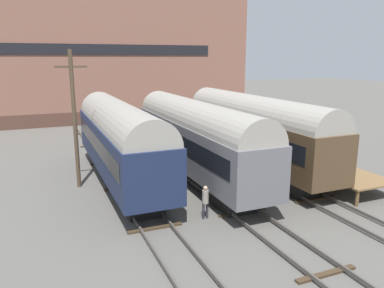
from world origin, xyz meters
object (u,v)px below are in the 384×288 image
at_px(person_worker, 205,199).
at_px(train_car_brown, 253,127).
at_px(bench, 275,141).
at_px(utility_pole, 75,118).
at_px(train_car_navy, 119,137).
at_px(train_car_grey, 195,135).

bearing_deg(person_worker, train_car_brown, 44.46).
height_order(bench, utility_pole, utility_pole).
bearing_deg(train_car_brown, utility_pole, 176.42).
height_order(train_car_navy, person_worker, train_car_navy).
distance_m(bench, person_worker, 12.51).
distance_m(train_car_brown, bench, 3.68).
bearing_deg(utility_pole, bench, 3.15).
height_order(train_car_brown, person_worker, train_car_brown).
xyz_separation_m(bench, person_worker, (-9.58, -8.03, -0.44)).
bearing_deg(person_worker, bench, 39.96).
distance_m(train_car_grey, train_car_brown, 4.65).
relative_size(train_car_grey, train_car_navy, 1.05).
relative_size(bench, utility_pole, 0.17).
height_order(train_car_grey, utility_pole, utility_pole).
xyz_separation_m(train_car_brown, person_worker, (-6.61, -6.48, -1.96)).
height_order(bench, person_worker, bench).
xyz_separation_m(person_worker, utility_pole, (-5.17, 7.22, 3.24)).
distance_m(train_car_navy, person_worker, 7.75).
bearing_deg(bench, person_worker, -140.04).
distance_m(train_car_brown, person_worker, 9.46).
bearing_deg(utility_pole, train_car_brown, -3.58).
bearing_deg(train_car_grey, utility_pole, 169.60).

